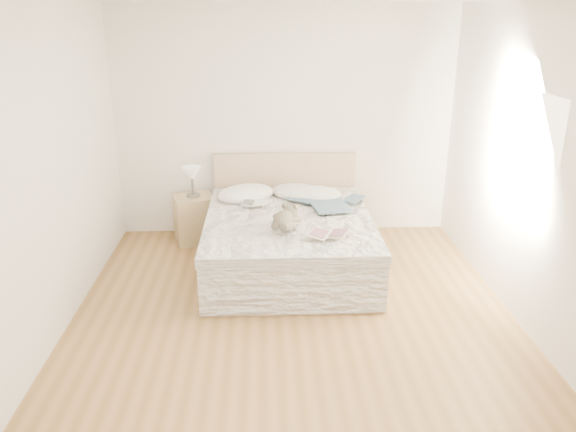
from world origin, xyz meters
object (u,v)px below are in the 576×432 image
object	(u,v)px
nightstand	(195,218)
teddy_bear	(283,226)
childrens_book	(329,234)
bed	(288,239)
table_lamp	(192,175)
photo_book	(255,203)

from	to	relation	value
nightstand	teddy_bear	world-z (taller)	teddy_bear
nightstand	childrens_book	world-z (taller)	childrens_book
bed	childrens_book	distance (m)	0.83
childrens_book	teddy_bear	size ratio (longest dim) A/B	1.03
nightstand	table_lamp	distance (m)	0.53
table_lamp	photo_book	size ratio (longest dim) A/B	1.19
childrens_book	photo_book	bearing A→B (deg)	150.98
nightstand	teddy_bear	bearing A→B (deg)	-50.43
bed	teddy_bear	bearing A→B (deg)	-98.03
nightstand	teddy_bear	distance (m)	1.64
photo_book	bed	bearing A→B (deg)	-26.34
nightstand	childrens_book	distance (m)	2.05
bed	nightstand	size ratio (longest dim) A/B	3.83
photo_book	teddy_bear	bearing A→B (deg)	-60.70
table_lamp	photo_book	distance (m)	0.90
bed	table_lamp	world-z (taller)	bed
table_lamp	teddy_bear	world-z (taller)	table_lamp
bed	nightstand	distance (m)	1.31
table_lamp	childrens_book	bearing A→B (deg)	-44.64
photo_book	teddy_bear	xyz separation A→B (m)	(0.28, -0.74, 0.02)
table_lamp	teddy_bear	size ratio (longest dim) A/B	0.99
bed	photo_book	size ratio (longest dim) A/B	7.21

